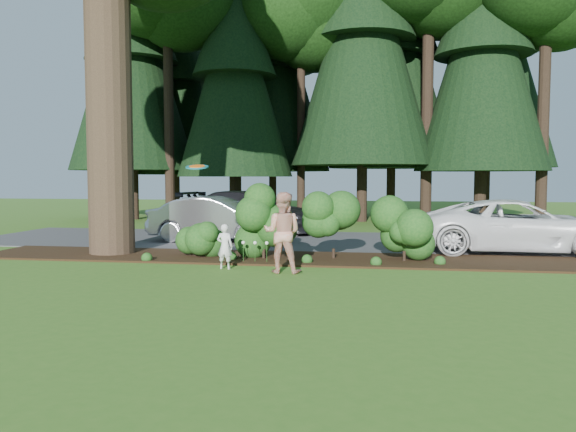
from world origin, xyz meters
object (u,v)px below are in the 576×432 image
Objects in this scene: child at (225,246)px; adult at (282,232)px; frisbee at (197,167)px; car_silver_wagon at (218,219)px; car_white_suv at (517,226)px; car_dark_suv at (250,212)px.

child is 1.49m from adult.
frisbee is at bearing -1.25° from child.
car_silver_wagon is at bearing 100.91° from frisbee.
car_silver_wagon is 9.21m from car_white_suv.
car_white_suv is at bearing 24.76° from frisbee.
car_dark_suv is 9.02m from adult.
frisbee is (0.59, -8.25, 1.58)m from car_dark_suv.
car_white_suv is 9.81m from car_dark_suv.
child is at bearing 117.91° from car_white_suv.
car_white_suv is 7.30m from adult.
car_white_suv is 9.10m from frisbee.
adult is at bearing 124.91° from car_white_suv.
child is 0.58× the size of adult.
child is at bearing -7.32° from frisbee.
frisbee is at bearing 115.40° from car_white_suv.
frisbee is (-8.13, -3.75, 1.62)m from car_white_suv.
car_dark_suv is 8.44m from child.
child is at bearing -156.33° from car_silver_wagon.
adult is 3.39× the size of frisbee.
adult is (2.69, -8.61, 0.09)m from car_dark_suv.
car_silver_wagon is 4.22× the size of child.
car_dark_suv is at bearing -69.49° from adult.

